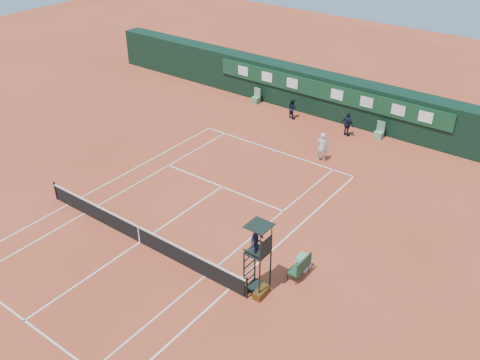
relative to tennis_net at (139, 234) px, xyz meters
The scene contains 14 objects.
ground 0.51m from the tennis_net, ahead, with size 90.00×90.00×0.00m, color #BE4A2C.
court_lines 0.50m from the tennis_net, ahead, with size 11.05×23.85×0.01m.
tennis_net is the anchor object (origin of this frame).
back_wall 18.77m from the tennis_net, 90.00° to the left, with size 40.00×1.65×3.00m.
linesman_chair_left 18.33m from the tennis_net, 107.46° to the left, with size 0.55×0.50×1.15m.
linesman_chair_right 18.05m from the tennis_net, 75.57° to the left, with size 0.55×0.50×1.15m.
umpire_chair 6.75m from the tennis_net, ahead, with size 0.96×0.95×3.42m.
player_bench 7.93m from the tennis_net, 18.47° to the left, with size 0.56×1.20×1.10m.
tennis_bag 6.84m from the tennis_net, ahead, with size 0.38×0.87×0.33m, color black.
cooler 7.93m from the tennis_net, 22.92° to the left, with size 0.57×0.57×0.65m.
tennis_ball 5.58m from the tennis_net, 98.41° to the left, with size 0.06×0.06×0.06m, color yellow.
player 12.83m from the tennis_net, 76.64° to the left, with size 0.68×0.45×1.86m, color silver.
ball_kid_left 16.88m from the tennis_net, 96.24° to the left, with size 0.72×0.56×1.48m, color black.
ball_kid_right 16.72m from the tennis_net, 80.91° to the left, with size 0.97×0.40×1.65m, color black.
Camera 1 is at (16.22, -13.62, 15.91)m, focal length 40.00 mm.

